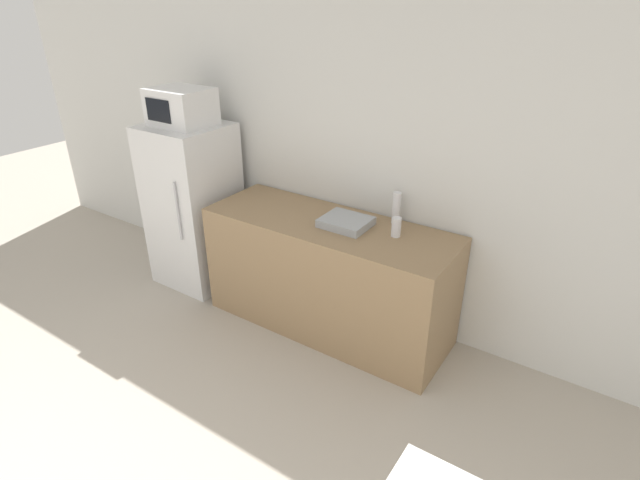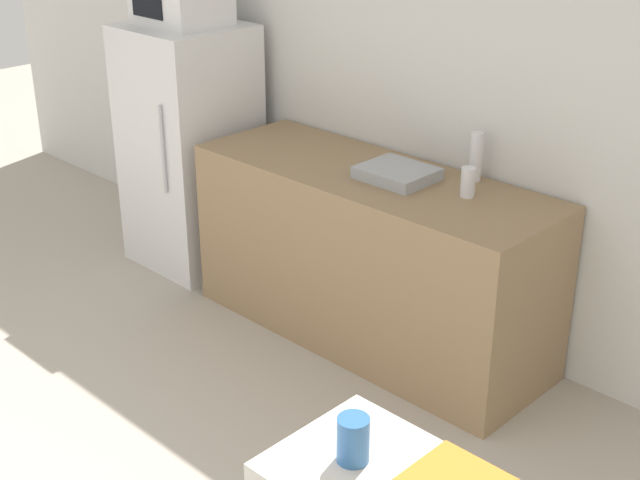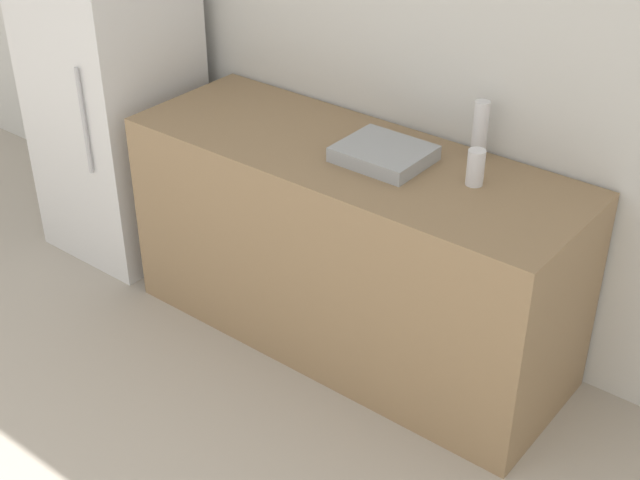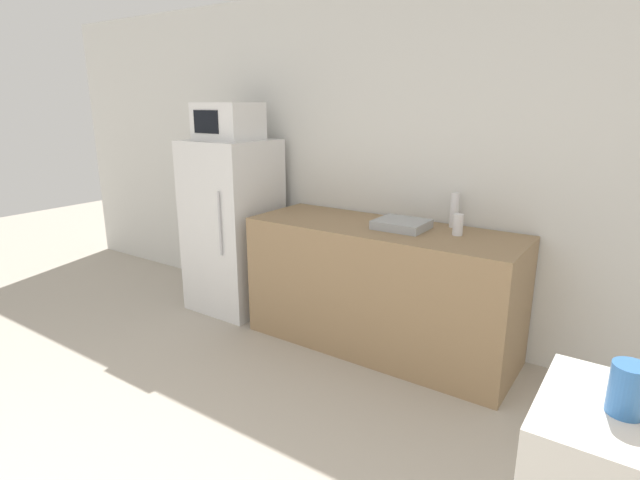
% 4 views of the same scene
% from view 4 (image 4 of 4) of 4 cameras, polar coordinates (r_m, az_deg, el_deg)
% --- Properties ---
extents(wall_back, '(8.00, 0.06, 2.60)m').
position_cam_4_polar(wall_back, '(3.82, 10.04, 8.25)').
color(wall_back, silver).
rests_on(wall_back, ground_plane).
extents(refrigerator, '(0.67, 0.66, 1.47)m').
position_cam_4_polar(refrigerator, '(4.37, -9.88, 1.59)').
color(refrigerator, silver).
rests_on(refrigerator, ground_plane).
extents(microwave, '(0.49, 0.40, 0.30)m').
position_cam_4_polar(microwave, '(4.25, -10.45, 13.21)').
color(microwave, white).
rests_on(microwave, refrigerator).
extents(counter, '(1.96, 0.69, 0.92)m').
position_cam_4_polar(counter, '(3.68, 6.89, -5.43)').
color(counter, '#937551').
rests_on(counter, ground_plane).
extents(sink_basin, '(0.35, 0.30, 0.06)m').
position_cam_4_polar(sink_basin, '(3.49, 9.30, 1.78)').
color(sink_basin, '#9EA3A8').
rests_on(sink_basin, counter).
extents(bottle_tall, '(0.06, 0.06, 0.24)m').
position_cam_4_polar(bottle_tall, '(3.59, 15.11, 3.32)').
color(bottle_tall, silver).
rests_on(bottle_tall, counter).
extents(bottle_short, '(0.07, 0.07, 0.14)m').
position_cam_4_polar(bottle_short, '(3.39, 15.49, 1.70)').
color(bottle_short, silver).
rests_on(bottle_short, counter).
extents(jar, '(0.08, 0.08, 0.12)m').
position_cam_4_polar(jar, '(1.31, 31.75, -14.31)').
color(jar, '#336BB2').
rests_on(jar, shelf_cabinet).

